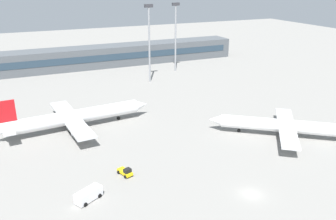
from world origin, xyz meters
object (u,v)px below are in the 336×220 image
object	(u,v)px
airplane_near	(282,126)
airplane_mid	(76,117)
baggage_tug_yellow	(126,172)
floodlight_tower_west	(149,39)
service_van_white	(88,195)
floodlight_tower_east	(176,33)

from	to	relation	value
airplane_near	airplane_mid	distance (m)	53.53
baggage_tug_yellow	floodlight_tower_west	world-z (taller)	floodlight_tower_west
service_van_white	floodlight_tower_west	distance (m)	80.14
airplane_mid	service_van_white	world-z (taller)	airplane_mid
baggage_tug_yellow	floodlight_tower_east	world-z (taller)	floodlight_tower_east
floodlight_tower_west	floodlight_tower_east	distance (m)	19.55
floodlight_tower_east	service_van_white	bearing A→B (deg)	-124.43
airplane_near	floodlight_tower_east	distance (m)	73.13
airplane_mid	service_van_white	distance (m)	34.55
floodlight_tower_west	floodlight_tower_east	bearing A→B (deg)	34.87
service_van_white	airplane_mid	bearing A→B (deg)	83.11
airplane_near	floodlight_tower_west	size ratio (longest dim) A/B	1.09
service_van_white	floodlight_tower_east	xyz separation A→B (m)	(54.64, 79.70, 15.09)
baggage_tug_yellow	service_van_white	distance (m)	10.37
airplane_mid	service_van_white	xyz separation A→B (m)	(-4.14, -34.24, -2.07)
baggage_tug_yellow	floodlight_tower_east	bearing A→B (deg)	58.24
airplane_near	floodlight_tower_east	world-z (taller)	floodlight_tower_east
baggage_tug_yellow	floodlight_tower_east	xyz separation A→B (m)	(45.89, 74.14, 15.40)
service_van_white	floodlight_tower_west	bearing A→B (deg)	60.61
baggage_tug_yellow	floodlight_tower_west	size ratio (longest dim) A/B	0.13
service_van_white	floodlight_tower_west	world-z (taller)	floodlight_tower_west
airplane_mid	floodlight_tower_west	bearing A→B (deg)	44.86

